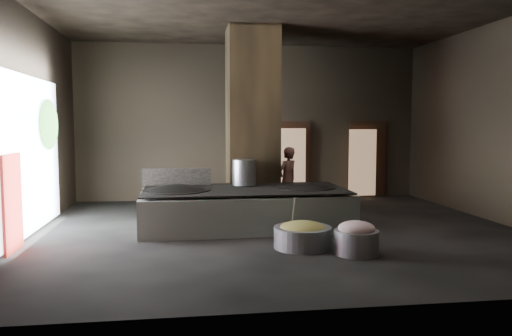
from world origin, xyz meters
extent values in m
cube|color=black|center=(0.00, 0.00, -0.05)|extent=(10.00, 9.00, 0.10)
cube|color=black|center=(0.00, 0.00, 4.55)|extent=(10.00, 9.00, 0.10)
cube|color=black|center=(0.00, 4.55, 2.25)|extent=(10.00, 0.10, 4.50)
cube|color=black|center=(0.00, -4.55, 2.25)|extent=(10.00, 0.10, 4.50)
cube|color=black|center=(-5.05, 0.00, 2.25)|extent=(0.10, 9.00, 4.50)
cube|color=black|center=(5.05, 0.00, 2.25)|extent=(0.10, 9.00, 4.50)
cube|color=black|center=(-0.30, 1.90, 2.25)|extent=(1.20, 1.20, 4.50)
cube|color=silver|center=(-0.67, 0.39, 0.38)|extent=(4.42, 2.19, 0.76)
cube|color=black|center=(-0.67, 0.39, 0.82)|extent=(4.28, 2.06, 0.03)
ellipsoid|color=black|center=(-2.12, 0.34, 0.75)|extent=(1.38, 1.38, 0.38)
cylinder|color=black|center=(-2.12, 0.34, 0.82)|extent=(1.41, 1.41, 0.05)
ellipsoid|color=black|center=(0.68, 0.44, 0.75)|extent=(1.29, 1.29, 0.36)
cylinder|color=black|center=(0.68, 0.44, 0.82)|extent=(1.31, 1.31, 0.05)
cylinder|color=#A2A4A9|center=(-0.62, 0.94, 1.13)|extent=(0.53, 0.53, 0.57)
cube|color=black|center=(-2.12, 1.14, 1.03)|extent=(1.52, 0.09, 0.38)
imported|color=brown|center=(0.58, 1.93, 0.82)|extent=(0.71, 0.67, 1.64)
cylinder|color=gray|center=(0.14, -1.55, 0.19)|extent=(1.35, 1.35, 0.38)
ellipsoid|color=olive|center=(0.14, -1.55, 0.35)|extent=(0.85, 0.85, 0.26)
cylinder|color=#A2A4A9|center=(-0.01, -1.40, 0.55)|extent=(0.04, 0.41, 0.73)
cylinder|color=gray|center=(0.94, -2.11, 0.21)|extent=(0.76, 0.76, 0.41)
ellipsoid|color=#C37575|center=(0.94, -2.11, 0.45)|extent=(0.62, 0.62, 0.24)
cube|color=black|center=(1.20, 4.45, 1.10)|extent=(1.18, 0.08, 2.38)
cube|color=#8C6647|center=(1.16, 4.23, 1.05)|extent=(0.87, 0.04, 2.07)
cube|color=black|center=(3.60, 4.45, 1.10)|extent=(1.18, 0.08, 2.38)
cube|color=#8C6647|center=(3.37, 4.28, 1.05)|extent=(0.84, 0.04, 2.00)
cube|color=white|center=(-4.95, 0.20, 1.60)|extent=(0.04, 4.20, 3.10)
cube|color=maroon|center=(-4.88, -1.10, 0.85)|extent=(0.05, 0.90, 1.70)
ellipsoid|color=#194714|center=(-4.85, 1.30, 2.20)|extent=(0.28, 1.10, 1.10)
camera|label=1|loc=(-1.92, -10.10, 2.20)|focal=35.00mm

